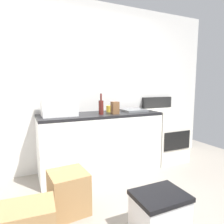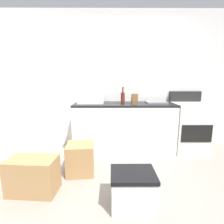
% 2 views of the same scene
% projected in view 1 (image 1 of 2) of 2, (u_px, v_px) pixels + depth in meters
% --- Properties ---
extents(wall_back, '(5.00, 0.10, 2.60)m').
position_uv_depth(wall_back, '(74.00, 86.00, 3.12)').
color(wall_back, silver).
rests_on(wall_back, ground_plane).
extents(kitchen_counter, '(1.80, 0.60, 0.90)m').
position_uv_depth(kitchen_counter, '(101.00, 143.00, 3.04)').
color(kitchen_counter, white).
rests_on(kitchen_counter, ground_plane).
extents(stove_oven, '(0.60, 0.61, 1.10)m').
position_uv_depth(stove_oven, '(165.00, 134.00, 3.55)').
color(stove_oven, silver).
rests_on(stove_oven, ground_plane).
extents(microwave, '(0.46, 0.34, 0.27)m').
position_uv_depth(microwave, '(59.00, 106.00, 2.74)').
color(microwave, white).
rests_on(microwave, kitchen_counter).
extents(sink_basin, '(0.36, 0.32, 0.03)m').
position_uv_depth(sink_basin, '(134.00, 110.00, 3.24)').
color(sink_basin, slate).
rests_on(sink_basin, kitchen_counter).
extents(wine_bottle, '(0.07, 0.07, 0.30)m').
position_uv_depth(wine_bottle, '(101.00, 107.00, 2.86)').
color(wine_bottle, '#591E19').
rests_on(wine_bottle, kitchen_counter).
extents(coffee_mug, '(0.08, 0.08, 0.10)m').
position_uv_depth(coffee_mug, '(109.00, 109.00, 3.13)').
color(coffee_mug, gold).
rests_on(coffee_mug, kitchen_counter).
extents(knife_block, '(0.10, 0.10, 0.18)m').
position_uv_depth(knife_block, '(115.00, 108.00, 2.92)').
color(knife_block, brown).
rests_on(knife_block, kitchen_counter).
extents(cardboard_box_medium, '(0.40, 0.40, 0.43)m').
position_uv_depth(cardboard_box_medium, '(69.00, 192.00, 2.08)').
color(cardboard_box_medium, '#A37A4C').
rests_on(cardboard_box_medium, ground_plane).
extents(storage_bin, '(0.46, 0.36, 0.38)m').
position_uv_depth(storage_bin, '(159.00, 214.00, 1.77)').
color(storage_bin, silver).
rests_on(storage_bin, ground_plane).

